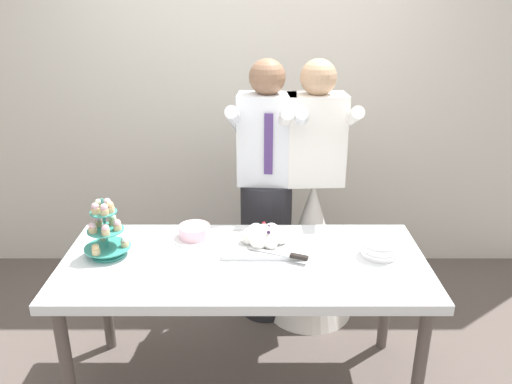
# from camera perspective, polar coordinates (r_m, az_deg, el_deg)

# --- Properties ---
(ground_plane) EXTENTS (8.00, 8.00, 0.00)m
(ground_plane) POSITION_cam_1_polar(r_m,az_deg,el_deg) (3.01, -1.03, -20.50)
(ground_plane) COLOR #564C47
(rear_wall) EXTENTS (5.20, 0.10, 2.90)m
(rear_wall) POSITION_cam_1_polar(r_m,az_deg,el_deg) (3.73, -0.71, 12.87)
(rear_wall) COLOR beige
(rear_wall) RESTS_ON ground_plane
(dessert_table) EXTENTS (1.80, 0.80, 0.78)m
(dessert_table) POSITION_cam_1_polar(r_m,az_deg,el_deg) (2.59, -1.13, -8.94)
(dessert_table) COLOR silver
(dessert_table) RESTS_ON ground_plane
(cupcake_stand) EXTENTS (0.23, 0.23, 0.31)m
(cupcake_stand) POSITION_cam_1_polar(r_m,az_deg,el_deg) (2.64, -16.14, -4.16)
(cupcake_stand) COLOR teal
(cupcake_stand) RESTS_ON dessert_table
(main_cake_tray) EXTENTS (0.42, 0.36, 0.12)m
(main_cake_tray) POSITION_cam_1_polar(r_m,az_deg,el_deg) (2.66, 1.08, -5.25)
(main_cake_tray) COLOR silver
(main_cake_tray) RESTS_ON dessert_table
(plate_stack) EXTENTS (0.18, 0.18, 0.09)m
(plate_stack) POSITION_cam_1_polar(r_m,az_deg,el_deg) (2.64, 13.78, -6.07)
(plate_stack) COLOR white
(plate_stack) RESTS_ON dessert_table
(round_cake) EXTENTS (0.24, 0.24, 0.07)m
(round_cake) POSITION_cam_1_polar(r_m,az_deg,el_deg) (2.76, -6.65, -4.51)
(round_cake) COLOR white
(round_cake) RESTS_ON dessert_table
(person_groom) EXTENTS (0.49, 0.52, 1.66)m
(person_groom) POSITION_cam_1_polar(r_m,az_deg,el_deg) (3.20, 1.35, -1.79)
(person_groom) COLOR #232328
(person_groom) RESTS_ON ground_plane
(person_bride) EXTENTS (0.56, 0.56, 1.66)m
(person_bride) POSITION_cam_1_polar(r_m,az_deg,el_deg) (3.28, 6.39, -4.47)
(person_bride) COLOR white
(person_bride) RESTS_ON ground_plane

